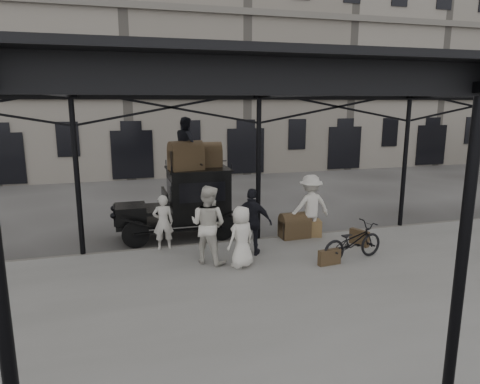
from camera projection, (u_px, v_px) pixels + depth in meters
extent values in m
plane|color=#383533|center=(282.00, 267.00, 11.10)|extent=(120.00, 120.00, 0.00)
cube|color=slate|center=(316.00, 297.00, 9.20)|extent=(28.00, 8.00, 0.15)
cylinder|color=black|center=(258.00, 173.00, 12.53)|extent=(0.14, 0.14, 4.30)
cylinder|color=black|center=(460.00, 274.00, 5.19)|extent=(0.14, 0.14, 4.30)
cube|color=black|center=(259.00, 92.00, 12.05)|extent=(22.00, 0.10, 0.45)
cube|color=black|center=(318.00, 79.00, 8.53)|extent=(22.50, 9.00, 0.08)
cube|color=silver|center=(318.00, 75.00, 8.52)|extent=(18.00, 7.00, 0.04)
cube|color=slate|center=(178.00, 56.00, 26.58)|extent=(64.00, 8.00, 14.00)
cylinder|color=black|center=(136.00, 235.00, 12.46)|extent=(0.80, 0.10, 0.80)
cylinder|color=black|center=(134.00, 222.00, 13.81)|extent=(0.80, 0.10, 0.80)
cylinder|color=black|center=(222.00, 228.00, 13.16)|extent=(0.80, 0.10, 0.80)
cylinder|color=black|center=(212.00, 216.00, 14.51)|extent=(0.80, 0.10, 0.80)
cube|color=black|center=(175.00, 220.00, 13.44)|extent=(3.60, 1.25, 0.12)
cube|color=black|center=(131.00, 214.00, 13.01)|extent=(0.90, 1.00, 0.55)
cube|color=black|center=(115.00, 215.00, 12.89)|extent=(0.06, 0.70, 0.55)
cube|color=black|center=(157.00, 209.00, 13.21)|extent=(0.70, 1.30, 0.10)
cube|color=black|center=(198.00, 194.00, 13.48)|extent=(1.80, 1.45, 1.55)
cube|color=black|center=(203.00, 192.00, 12.75)|extent=(1.40, 0.02, 0.60)
cube|color=black|center=(198.00, 169.00, 13.31)|extent=(1.90, 1.55, 0.06)
imported|color=#BCB6AC|center=(163.00, 222.00, 11.84)|extent=(0.58, 0.40, 1.55)
imported|color=beige|center=(208.00, 225.00, 10.80)|extent=(1.24, 1.22, 2.01)
imported|color=silver|center=(241.00, 237.00, 10.57)|extent=(0.90, 0.78, 1.55)
imported|color=black|center=(252.00, 222.00, 11.40)|extent=(1.13, 0.95, 1.81)
imported|color=silver|center=(310.00, 206.00, 12.92)|extent=(1.27, 0.77, 1.91)
imported|color=black|center=(353.00, 242.00, 11.09)|extent=(1.96, 1.02, 0.98)
imported|color=black|center=(186.00, 143.00, 12.95)|extent=(0.70, 0.85, 1.58)
cube|color=brown|center=(311.00, 228.00, 13.13)|extent=(0.68, 0.57, 0.50)
cube|color=#4F3C25|center=(359.00, 237.00, 12.28)|extent=(0.37, 0.61, 0.45)
cube|color=#4F3C25|center=(329.00, 257.00, 10.80)|extent=(0.61, 0.22, 0.40)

